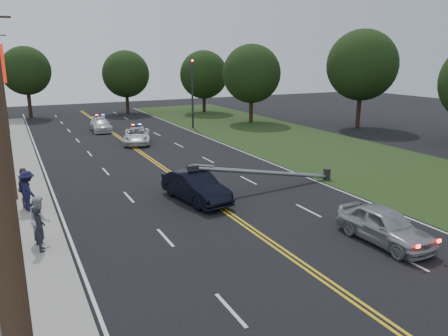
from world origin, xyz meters
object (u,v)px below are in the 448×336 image
traffic_signal (192,87)px  bystander_a (39,228)px  fallen_streetlight (273,173)px  bystander_d (24,188)px  emergency_b (101,125)px  utility_pole_near (13,302)px  emergency_a (137,136)px  crashed_sedan (196,187)px  bystander_b (40,219)px  utility_pole_mid (3,104)px  bystander_c (28,191)px  waiting_sedan (385,225)px  utility_pole_far (2,81)px

traffic_signal → bystander_a: (-16.76, -25.29, -3.18)m
fallen_streetlight → bystander_a: bystander_a is taller
bystander_d → emergency_b: bearing=4.1°
utility_pole_near → emergency_a: 34.23m
crashed_sedan → bystander_b: 8.01m
utility_pole_mid → bystander_b: (0.83, -6.38, -4.00)m
emergency_b → bystander_c: (-7.79, -22.42, 0.47)m
waiting_sedan → emergency_b: bearing=97.4°
utility_pole_near → bystander_b: size_ratio=5.20×
traffic_signal → utility_pole_near: (-17.50, -38.00, 0.88)m
bystander_a → bystander_d: 5.66m
utility_pole_far → bystander_c: size_ratio=5.03×
emergency_b → crashed_sedan: bearing=-87.1°
crashed_sedan → bystander_b: (-7.69, -2.22, 0.31)m
utility_pole_near → utility_pole_far: size_ratio=1.00×
traffic_signal → utility_pole_far: (-17.50, 4.00, 0.88)m
crashed_sedan → waiting_sedan: 9.56m
waiting_sedan → traffic_signal: bearing=81.0°
traffic_signal → bystander_d: (-17.03, -19.64, -3.08)m
utility_pole_near → bystander_b: bearing=86.5°
utility_pole_mid → emergency_b: utility_pole_mid is taller
traffic_signal → bystander_c: size_ratio=3.55×
utility_pole_far → bystander_c: (0.60, -24.22, -3.97)m
utility_pole_mid → bystander_a: (0.74, -7.29, -4.06)m
bystander_c → bystander_a: bearing=158.2°
waiting_sedan → bystander_c: bystander_c is taller
traffic_signal → fallen_streetlight: bearing=-100.6°
bystander_d → traffic_signal: bearing=-16.9°
waiting_sedan → bystander_c: bearing=140.1°
utility_pole_near → bystander_c: utility_pole_near is taller
utility_pole_near → waiting_sedan: (13.37, 7.60, -4.35)m
traffic_signal → fallen_streetlight: 22.62m
bystander_b → bystander_d: (-0.36, 4.74, 0.04)m
bystander_c → utility_pole_mid: bearing=-8.3°
crashed_sedan → emergency_a: size_ratio=0.99×
emergency_a → fallen_streetlight: bearing=-61.6°
emergency_b → bystander_b: 27.65m
waiting_sedan → crashed_sedan: bearing=119.2°
bystander_b → bystander_c: size_ratio=0.97×
utility_pole_near → utility_pole_mid: same height
utility_pole_near → bystander_c: bearing=88.1°
utility_pole_near → utility_pole_mid: 20.00m
emergency_a → bystander_d: bystander_d is taller
bystander_a → bystander_c: size_ratio=0.91×
fallen_streetlight → traffic_signal: bearing=79.4°
bystander_c → bystander_d: 0.59m
bystander_a → bystander_d: bearing=1.7°
emergency_b → bystander_a: (-7.64, -27.50, 0.38)m
waiting_sedan → bystander_b: bystander_b is taller
bystander_d → bystander_b: bearing=-151.7°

